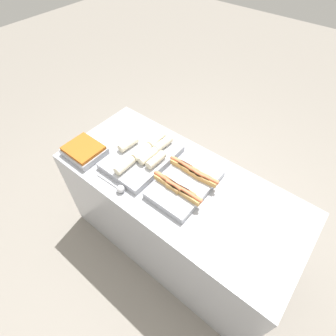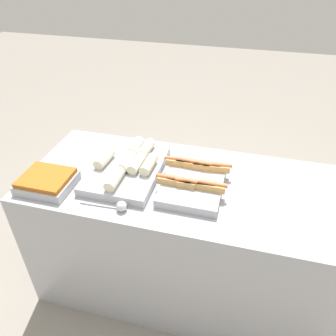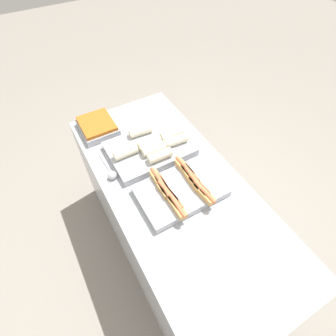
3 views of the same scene
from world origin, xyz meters
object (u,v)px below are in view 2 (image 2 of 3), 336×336
tray_wraps (128,167)px  tray_side_front (47,181)px  serving_spoon_near (119,206)px  tray_hotdogs (194,178)px

tray_wraps → tray_side_front: (-0.37, -0.23, -0.00)m
tray_side_front → serving_spoon_near: (0.44, -0.07, -0.01)m
tray_wraps → tray_side_front: bearing=-148.2°
serving_spoon_near → tray_side_front: bearing=170.5°
tray_wraps → serving_spoon_near: size_ratio=2.09×
tray_side_front → serving_spoon_near: size_ratio=1.09×
tray_hotdogs → tray_wraps: bearing=179.0°
tray_hotdogs → tray_side_front: size_ratio=1.78×
tray_hotdogs → tray_wraps: tray_wraps is taller
serving_spoon_near → tray_hotdogs: bearing=43.3°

